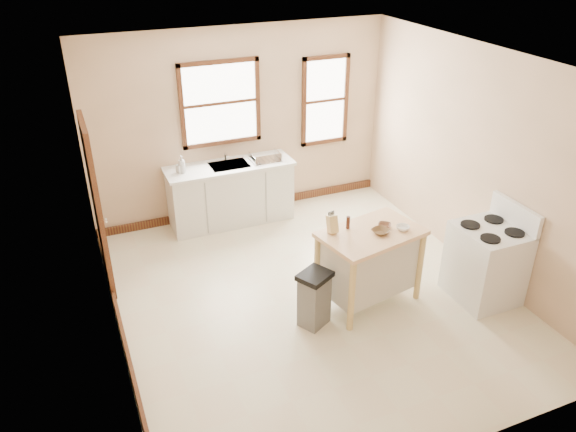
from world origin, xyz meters
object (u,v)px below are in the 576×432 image
(soap_bottle_a, at_px, (182,164))
(soap_bottle_b, at_px, (179,167))
(knife_block, at_px, (332,225))
(dish_rack, at_px, (265,157))
(trash_bin, at_px, (314,299))
(pepper_grinder, at_px, (348,222))
(bowl_a, at_px, (381,232))
(bowl_c, at_px, (403,228))
(bowl_b, at_px, (385,225))
(gas_stove, at_px, (487,254))
(kitchen_island, at_px, (369,266))

(soap_bottle_a, distance_m, soap_bottle_b, 0.05)
(soap_bottle_a, height_order, knife_block, soap_bottle_a)
(soap_bottle_a, bearing_deg, dish_rack, -7.25)
(soap_bottle_b, bearing_deg, soap_bottle_a, -43.76)
(soap_bottle_a, distance_m, trash_bin, 2.87)
(pepper_grinder, bearing_deg, bowl_a, -40.97)
(bowl_c, xyz_separation_m, trash_bin, (-1.13, -0.07, -0.62))
(pepper_grinder, bearing_deg, trash_bin, -148.97)
(pepper_grinder, height_order, bowl_a, pepper_grinder)
(soap_bottle_a, bearing_deg, bowl_a, -62.20)
(bowl_b, bearing_deg, knife_block, 169.42)
(gas_stove, bearing_deg, bowl_a, 162.10)
(gas_stove, bearing_deg, pepper_grinder, 156.97)
(bowl_b, xyz_separation_m, gas_stove, (1.11, -0.51, -0.36))
(pepper_grinder, bearing_deg, soap_bottle_a, 120.40)
(bowl_c, relative_size, gas_stove, 0.13)
(dish_rack, relative_size, trash_bin, 0.64)
(bowl_b, height_order, bowl_c, bowl_c)
(kitchen_island, height_order, gas_stove, gas_stove)
(bowl_c, bearing_deg, soap_bottle_a, 126.48)
(knife_block, bearing_deg, trash_bin, -139.75)
(kitchen_island, distance_m, pepper_grinder, 0.61)
(bowl_b, bearing_deg, soap_bottle_a, 125.79)
(bowl_b, bearing_deg, bowl_a, -136.53)
(soap_bottle_a, height_order, soap_bottle_b, soap_bottle_a)
(knife_block, relative_size, trash_bin, 0.30)
(soap_bottle_a, height_order, dish_rack, soap_bottle_a)
(pepper_grinder, distance_m, bowl_b, 0.43)
(dish_rack, distance_m, bowl_b, 2.47)
(soap_bottle_a, relative_size, soap_bottle_b, 1.45)
(pepper_grinder, xyz_separation_m, trash_bin, (-0.57, -0.34, -0.67))
(bowl_a, bearing_deg, knife_block, 154.90)
(soap_bottle_a, xyz_separation_m, trash_bin, (0.80, -2.67, -0.71))
(knife_block, height_order, trash_bin, knife_block)
(dish_rack, relative_size, knife_block, 2.14)
(knife_block, xyz_separation_m, bowl_c, (0.77, -0.26, -0.08))
(dish_rack, bearing_deg, soap_bottle_b, 156.45)
(soap_bottle_b, bearing_deg, gas_stove, -69.69)
(dish_rack, relative_size, kitchen_island, 0.37)
(soap_bottle_b, xyz_separation_m, trash_bin, (0.83, -2.68, -0.67))
(bowl_a, distance_m, gas_stove, 1.35)
(dish_rack, xyz_separation_m, bowl_b, (0.56, -2.40, -0.02))
(kitchen_island, relative_size, bowl_b, 7.76)
(soap_bottle_a, bearing_deg, kitchen_island, -62.68)
(bowl_b, xyz_separation_m, trash_bin, (-0.97, -0.21, -0.62))
(kitchen_island, xyz_separation_m, gas_stove, (1.31, -0.47, 0.13))
(soap_bottle_a, height_order, gas_stove, gas_stove)
(dish_rack, distance_m, knife_block, 2.29)
(gas_stove, bearing_deg, bowl_b, 155.16)
(soap_bottle_a, bearing_deg, gas_stove, -50.72)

